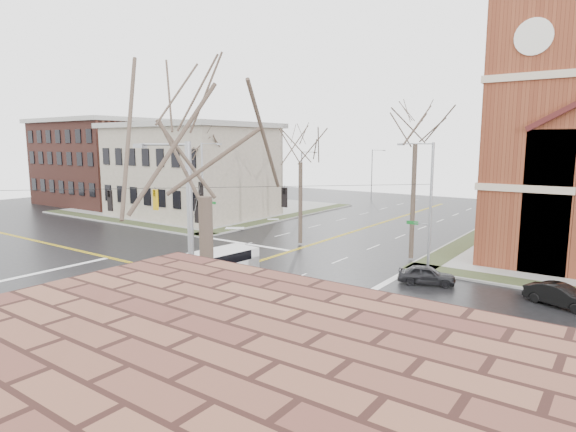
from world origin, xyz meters
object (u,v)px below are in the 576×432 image
Objects in this scene: signal_pole_ne at (428,201)px; streetlight_north_b at (373,172)px; signal_pole_se at (188,269)px; cargo_van at (217,266)px; parked_car_a at (427,275)px; tree_ne at (416,136)px; signal_pole_nw at (204,185)px; tree_nw_far at (205,153)px; streetlight_north_a at (303,180)px; tree_nw_near at (301,157)px; tree_se at (205,177)px; parked_car_b at (561,296)px.

signal_pole_ne is 42.61m from streetlight_north_b.
signal_pole_ne is at bearing 90.00° from signal_pole_se.
parked_car_a is (10.71, 8.33, -0.73)m from cargo_van.
signal_pole_nw is at bearing -174.67° from tree_ne.
cargo_van is 0.56× the size of tree_nw_far.
signal_pole_nw is at bearing -92.32° from streetlight_north_a.
signal_pole_ne is at bearing 1.58° from parked_car_a.
tree_se is at bearing -60.38° from tree_nw_near.
tree_ne reaches higher than tree_se.
tree_nw_far is 0.84× the size of tree_ne.
tree_nw_near is (9.76, -34.85, 3.42)m from streetlight_north_b.
signal_pole_se is at bearing -69.73° from streetlight_north_b.
streetlight_north_b is at bearing 110.87° from cargo_van.
signal_pole_se is at bearing -63.64° from tree_nw_near.
tree_se is at bearing -34.47° from signal_pole_se.
streetlight_north_a reaches higher than parked_car_a.
signal_pole_se is 1.12× the size of streetlight_north_a.
signal_pole_nw is 4.75m from tree_nw_far.
parked_car_a is 22.61m from tree_se.
signal_pole_nw reaches higher than streetlight_north_b.
tree_se is at bearing -44.70° from tree_nw_far.
tree_se is at bearing -40.25° from cargo_van.
signal_pole_se is 19.74m from parked_car_a.
tree_nw_far is (-3.06, -33.83, 3.60)m from streetlight_north_b.
parked_car_a is 0.33× the size of tree_nw_near.
tree_ne is (7.41, 14.06, 8.24)m from cargo_van.
signal_pole_ne is 12.67m from tree_nw_near.
tree_ne is (-10.96, 5.60, 8.96)m from parked_car_b.
parked_car_b is 35.48m from tree_nw_far.
tree_ne is at bearing -59.83° from streetlight_north_b.
streetlight_north_a is at bearing 30.14° from parked_car_a.
tree_ne reaches higher than streetlight_north_b.
tree_nw_far is at bearing -102.49° from streetlight_north_a.
streetlight_north_b is 40.31m from tree_ne.
signal_pole_se is (0.00, -23.00, 0.00)m from signal_pole_ne.
parked_car_a is at bearing -8.96° from signal_pole_nw.
cargo_van is 1.71× the size of parked_car_a.
parked_car_b is at bearing -6.58° from signal_pole_nw.
signal_pole_ne is 22.64m from signal_pole_nw.
signal_pole_ne is at bearing -6.08° from tree_nw_far.
cargo_van is at bearing -43.21° from tree_nw_far.
signal_pole_se reaches higher than parked_car_b.
tree_se reaches higher than parked_car_a.
streetlight_north_b is at bearing 88.95° from signal_pole_nw.
parked_car_b is at bearing -14.01° from tree_nw_near.
streetlight_north_a is at bearing 144.06° from tree_ne.
tree_ne is (-1.88, 1.94, 4.64)m from signal_pole_ne.
signal_pole_ne is 2.36× the size of parked_car_b.
tree_nw_far is at bearing 57.36° from parked_car_a.
streetlight_north_a is 14.62m from tree_nw_far.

